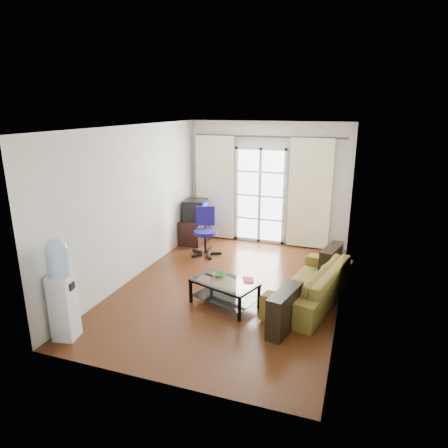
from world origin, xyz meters
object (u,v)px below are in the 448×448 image
at_px(sofa, 311,283).
at_px(coffee_table, 224,290).
at_px(task_chair, 205,241).
at_px(tv_stand, 195,231).
at_px(crt_tv, 195,210).
at_px(water_cooler, 61,287).

relative_size(sofa, coffee_table, 1.92).
bearing_deg(sofa, task_chair, -107.51).
bearing_deg(tv_stand, coffee_table, -57.41).
height_order(sofa, task_chair, task_chair).
distance_m(crt_tv, water_cooler, 4.23).
bearing_deg(crt_tv, task_chair, -59.65).
bearing_deg(coffee_table, task_chair, 119.12).
height_order(crt_tv, task_chair, task_chair).
height_order(tv_stand, task_chair, task_chair).
bearing_deg(tv_stand, crt_tv, 88.45).
bearing_deg(coffee_table, tv_stand, 121.80).
relative_size(sofa, water_cooler, 1.54).
distance_m(sofa, crt_tv, 3.57).
bearing_deg(tv_stand, task_chair, -49.98).
xyz_separation_m(coffee_table, tv_stand, (-1.63, 2.63, 0.01)).
height_order(coffee_table, task_chair, task_chair).
bearing_deg(crt_tv, tv_stand, -99.76).
bearing_deg(task_chair, coffee_table, -81.28).
relative_size(sofa, tv_stand, 2.97).
distance_m(sofa, tv_stand, 3.52).
bearing_deg(water_cooler, coffee_table, 31.34).
relative_size(sofa, task_chair, 2.19).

